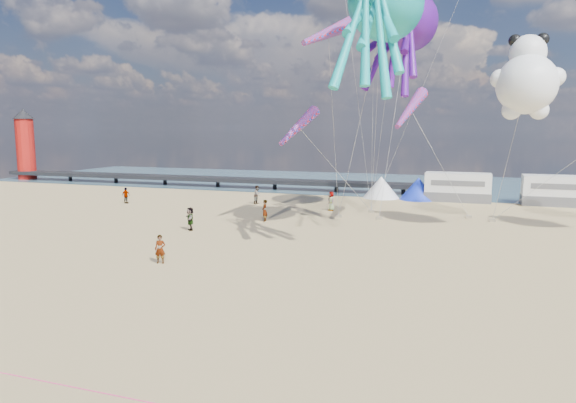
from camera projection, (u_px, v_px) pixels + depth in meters
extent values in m
plane|color=tan|center=(266.00, 341.00, 18.59)|extent=(120.00, 120.00, 0.00)
plane|color=#3A6070|center=(412.00, 184.00, 70.09)|extent=(120.00, 120.00, 0.00)
cube|color=black|center=(191.00, 178.00, 68.63)|extent=(60.00, 3.00, 0.50)
cylinder|color=#A5140F|center=(26.00, 149.00, 77.12)|extent=(2.60, 2.60, 9.00)
cube|color=silver|center=(457.00, 187.00, 53.90)|extent=(6.60, 2.50, 3.00)
cube|color=silver|center=(558.00, 191.00, 50.86)|extent=(6.60, 2.50, 3.00)
cone|color=white|center=(381.00, 187.00, 56.51)|extent=(4.00, 4.00, 2.40)
cone|color=#1933CC|center=(418.00, 189.00, 55.23)|extent=(4.00, 4.00, 2.40)
imported|color=tan|center=(160.00, 249.00, 29.17)|extent=(0.70, 0.57, 1.65)
imported|color=#7F6659|center=(331.00, 201.00, 47.82)|extent=(0.76, 0.78, 1.80)
imported|color=#7F6659|center=(257.00, 195.00, 52.10)|extent=(0.71, 0.99, 1.88)
imported|color=#7F6659|center=(126.00, 195.00, 52.45)|extent=(1.06, 0.61, 1.64)
imported|color=#7F6659|center=(190.00, 219.00, 38.66)|extent=(0.94, 1.08, 1.75)
imported|color=#7F6659|center=(265.00, 211.00, 42.28)|extent=(0.88, 1.75, 1.81)
cube|color=gray|center=(339.00, 216.00, 44.25)|extent=(0.50, 0.35, 0.22)
cube|color=gray|center=(379.00, 218.00, 43.27)|extent=(0.50, 0.35, 0.22)
cube|color=gray|center=(492.00, 220.00, 42.30)|extent=(0.50, 0.35, 0.22)
cube|color=gray|center=(469.00, 217.00, 43.94)|extent=(0.50, 0.35, 0.22)
cube|color=gray|center=(371.00, 211.00, 46.79)|extent=(0.50, 0.35, 0.22)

